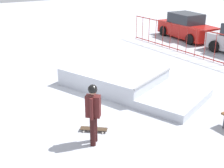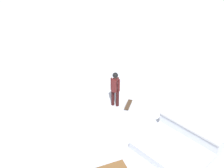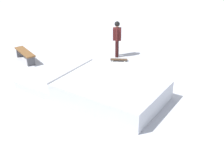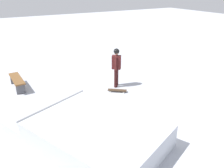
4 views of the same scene
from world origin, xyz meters
The scene contains 5 objects.
ground_plane centered at (0.00, 0.00, 0.00)m, with size 60.00×60.00×0.00m, color #B2B7C1.
skate_ramp centered at (0.15, 1.35, 0.32)m, with size 5.98×4.46×0.74m.
skater centered at (3.00, -1.45, 1.01)m, with size 0.42×0.43×1.73m.
skateboard centered at (2.45, -1.17, 0.08)m, with size 0.65×0.75×0.09m.
park_bench centered at (4.96, 2.40, 0.36)m, with size 1.61×0.44×0.48m.
Camera 4 is at (-5.21, 3.53, 4.22)m, focal length 37.45 mm.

